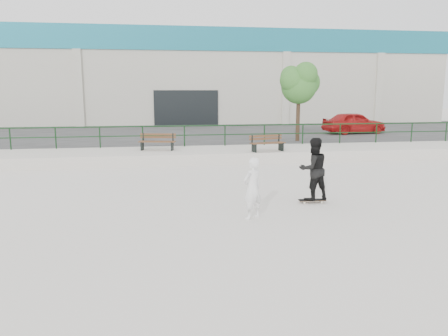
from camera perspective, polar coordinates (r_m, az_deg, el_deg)
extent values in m
plane|color=beige|center=(11.16, 3.68, -6.65)|extent=(120.00, 120.00, 0.00)
cube|color=beige|center=(20.28, -2.10, 1.73)|extent=(30.00, 3.00, 0.50)
cube|color=#2F2F2F|center=(28.68, -4.09, 4.20)|extent=(60.00, 14.00, 0.50)
cylinder|color=#133617|center=(21.42, -2.53, 5.55)|extent=(28.00, 0.06, 0.06)
cylinder|color=#133617|center=(21.46, -2.52, 4.35)|extent=(28.00, 0.05, 0.05)
cylinder|color=#133617|center=(22.36, -26.14, 3.42)|extent=(0.06, 0.06, 1.00)
cylinder|color=#133617|center=(21.85, -21.13, 3.65)|extent=(0.06, 0.06, 1.00)
cylinder|color=#133617|center=(21.51, -15.91, 3.85)|extent=(0.06, 0.06, 1.00)
cylinder|color=#133617|center=(21.35, -10.56, 4.02)|extent=(0.06, 0.06, 1.00)
cylinder|color=#133617|center=(21.38, -5.19, 4.16)|extent=(0.06, 0.06, 1.00)
cylinder|color=#133617|center=(21.60, 0.13, 4.26)|extent=(0.06, 0.06, 1.00)
cylinder|color=#133617|center=(22.00, 5.29, 4.33)|extent=(0.06, 0.06, 1.00)
cylinder|color=#133617|center=(22.57, 10.24, 4.35)|extent=(0.06, 0.06, 1.00)
cylinder|color=#133617|center=(23.29, 14.91, 4.35)|extent=(0.06, 0.06, 1.00)
cylinder|color=#133617|center=(24.17, 19.27, 4.32)|extent=(0.06, 0.06, 1.00)
cylinder|color=#133617|center=(25.17, 23.31, 4.28)|extent=(0.06, 0.06, 1.00)
cylinder|color=#133617|center=(26.28, 27.02, 4.21)|extent=(0.06, 0.06, 1.00)
cube|color=#B1AB9F|center=(42.50, -5.76, 11.17)|extent=(44.00, 16.00, 8.00)
cube|color=teal|center=(42.67, -5.84, 15.34)|extent=(44.20, 16.20, 1.80)
cube|color=black|center=(34.49, -4.95, 7.44)|extent=(5.00, 0.15, 3.20)
cube|color=#B1AB9F|center=(34.79, -18.43, 9.46)|extent=(0.60, 0.25, 6.20)
cube|color=#B1AB9F|center=(35.85, 8.08, 9.88)|extent=(0.60, 0.25, 6.20)
cube|color=#B1AB9F|center=(38.92, 19.58, 9.42)|extent=(0.60, 0.25, 6.20)
cube|color=#50341B|center=(20.03, -8.82, 3.38)|extent=(1.65, 0.45, 0.04)
cube|color=#50341B|center=(20.19, -8.73, 3.43)|extent=(1.65, 0.45, 0.04)
cube|color=#50341B|center=(20.35, -8.63, 3.49)|extent=(1.65, 0.45, 0.04)
cube|color=#50341B|center=(20.41, -8.60, 4.00)|extent=(1.63, 0.38, 0.09)
cube|color=#50341B|center=(20.39, -8.61, 4.36)|extent=(1.63, 0.38, 0.09)
cube|color=black|center=(20.37, -10.62, 2.86)|extent=(0.15, 0.46, 0.39)
cube|color=black|center=(20.56, -10.50, 3.99)|extent=(0.06, 0.06, 0.39)
cube|color=black|center=(20.08, -6.78, 2.86)|extent=(0.15, 0.46, 0.39)
cube|color=black|center=(20.28, -6.68, 4.01)|extent=(0.06, 0.06, 0.39)
cube|color=#50341B|center=(19.51, 5.94, 3.22)|extent=(1.59, 0.42, 0.04)
cube|color=#50341B|center=(19.65, 5.73, 3.28)|extent=(1.59, 0.42, 0.04)
cube|color=#50341B|center=(19.79, 5.53, 3.33)|extent=(1.59, 0.42, 0.04)
cube|color=#50341B|center=(19.84, 5.45, 3.84)|extent=(1.58, 0.35, 0.09)
cube|color=#50341B|center=(19.82, 5.46, 4.20)|extent=(1.58, 0.35, 0.09)
cube|color=black|center=(19.39, 3.95, 2.63)|extent=(0.14, 0.45, 0.37)
cube|color=black|center=(19.56, 3.68, 3.77)|extent=(0.06, 0.05, 0.37)
cube|color=black|center=(19.97, 7.45, 2.79)|extent=(0.14, 0.45, 0.37)
cube|color=black|center=(20.13, 7.17, 3.90)|extent=(0.06, 0.05, 0.37)
cylinder|color=#413020|center=(23.94, 9.63, 6.50)|extent=(0.21, 0.21, 2.50)
sphere|color=#316124|center=(23.89, 9.75, 10.48)|extent=(1.87, 1.87, 1.87)
sphere|color=#316124|center=(24.36, 10.71, 10.93)|extent=(1.46, 1.46, 1.46)
sphere|color=#316124|center=(23.57, 8.96, 11.27)|extent=(1.35, 1.35, 1.35)
sphere|color=#316124|center=(23.58, 10.62, 11.98)|extent=(1.25, 1.25, 1.25)
sphere|color=#316124|center=(24.20, 8.76, 11.74)|extent=(1.14, 1.14, 1.14)
imported|color=#AD1515|center=(28.94, 16.61, 5.70)|extent=(4.15, 2.11, 1.35)
cube|color=black|center=(12.93, 11.45, -4.09)|extent=(0.79, 0.22, 0.02)
cube|color=brown|center=(12.93, 11.44, -4.16)|extent=(0.79, 0.22, 0.01)
cube|color=#A1A2A7|center=(12.86, 10.34, -4.32)|extent=(0.07, 0.16, 0.03)
cube|color=#A1A2A7|center=(13.02, 12.53, -4.22)|extent=(0.07, 0.16, 0.03)
cylinder|color=beige|center=(12.78, 10.46, -4.50)|extent=(0.06, 0.03, 0.06)
cylinder|color=beige|center=(12.95, 10.21, -4.29)|extent=(0.06, 0.03, 0.06)
cylinder|color=beige|center=(12.94, 12.66, -4.39)|extent=(0.06, 0.03, 0.06)
cylinder|color=beige|center=(13.11, 12.39, -4.19)|extent=(0.06, 0.03, 0.06)
imported|color=black|center=(12.74, 11.59, -0.13)|extent=(0.98, 0.82, 1.80)
imported|color=white|center=(10.98, 3.75, -2.68)|extent=(0.69, 0.62, 1.58)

